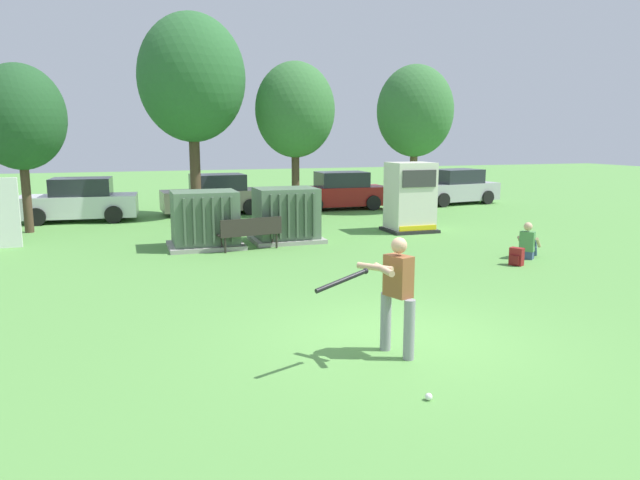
{
  "coord_description": "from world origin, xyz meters",
  "views": [
    {
      "loc": [
        -3.98,
        -8.02,
        3.15
      ],
      "look_at": [
        -0.13,
        3.5,
        1.0
      ],
      "focal_mm": 32.99,
      "sensor_mm": 36.0,
      "label": 1
    }
  ],
  "objects_px": {
    "seated_spectator": "(528,244)",
    "backpack": "(516,257)",
    "transformer_mid_west": "(286,215)",
    "generator_enclosure": "(410,198)",
    "batter": "(395,290)",
    "sports_ball": "(429,397)",
    "parked_car_left_of_center": "(215,195)",
    "parked_car_right_of_center": "(339,192)",
    "transformer_west": "(205,220)",
    "park_bench": "(250,231)",
    "parked_car_rightmost": "(455,188)",
    "parked_car_leftmost": "(79,201)"
  },
  "relations": [
    {
      "from": "generator_enclosure",
      "to": "parked_car_leftmost",
      "type": "xyz_separation_m",
      "value": [
        -10.63,
        6.08,
        -0.38
      ]
    },
    {
      "from": "sports_ball",
      "to": "parked_car_rightmost",
      "type": "height_order",
      "value": "parked_car_rightmost"
    },
    {
      "from": "parked_car_right_of_center",
      "to": "parked_car_leftmost",
      "type": "bearing_deg",
      "value": -177.61
    },
    {
      "from": "seated_spectator",
      "to": "backpack",
      "type": "bearing_deg",
      "value": -141.98
    },
    {
      "from": "park_bench",
      "to": "parked_car_leftmost",
      "type": "relative_size",
      "value": 0.43
    },
    {
      "from": "park_bench",
      "to": "sports_ball",
      "type": "relative_size",
      "value": 20.46
    },
    {
      "from": "transformer_west",
      "to": "backpack",
      "type": "distance_m",
      "value": 8.5
    },
    {
      "from": "generator_enclosure",
      "to": "batter",
      "type": "xyz_separation_m",
      "value": [
        -5.41,
        -10.13,
        -0.16
      ]
    },
    {
      "from": "backpack",
      "to": "sports_ball",
      "type": "bearing_deg",
      "value": -133.61
    },
    {
      "from": "seated_spectator",
      "to": "parked_car_right_of_center",
      "type": "height_order",
      "value": "parked_car_right_of_center"
    },
    {
      "from": "sports_ball",
      "to": "transformer_west",
      "type": "bearing_deg",
      "value": 96.41
    },
    {
      "from": "transformer_west",
      "to": "parked_car_rightmost",
      "type": "xyz_separation_m",
      "value": [
        12.64,
        7.44,
        -0.04
      ]
    },
    {
      "from": "transformer_mid_west",
      "to": "backpack",
      "type": "relative_size",
      "value": 4.77
    },
    {
      "from": "transformer_west",
      "to": "parked_car_left_of_center",
      "type": "height_order",
      "value": "same"
    },
    {
      "from": "transformer_mid_west",
      "to": "seated_spectator",
      "type": "distance_m",
      "value": 6.95
    },
    {
      "from": "parked_car_leftmost",
      "to": "parked_car_left_of_center",
      "type": "distance_m",
      "value": 5.18
    },
    {
      "from": "batter",
      "to": "parked_car_left_of_center",
      "type": "bearing_deg",
      "value": 90.24
    },
    {
      "from": "parked_car_leftmost",
      "to": "parked_car_right_of_center",
      "type": "xyz_separation_m",
      "value": [
        10.52,
        0.44,
        0.0
      ]
    },
    {
      "from": "transformer_mid_west",
      "to": "parked_car_left_of_center",
      "type": "xyz_separation_m",
      "value": [
        -1.07,
        7.13,
        -0.04
      ]
    },
    {
      "from": "parked_car_left_of_center",
      "to": "parked_car_right_of_center",
      "type": "relative_size",
      "value": 1.01
    },
    {
      "from": "transformer_west",
      "to": "parked_car_left_of_center",
      "type": "xyz_separation_m",
      "value": [
        1.39,
        7.38,
        -0.04
      ]
    },
    {
      "from": "park_bench",
      "to": "backpack",
      "type": "distance_m",
      "value": 7.08
    },
    {
      "from": "park_bench",
      "to": "parked_car_leftmost",
      "type": "height_order",
      "value": "parked_car_leftmost"
    },
    {
      "from": "generator_enclosure",
      "to": "parked_car_left_of_center",
      "type": "relative_size",
      "value": 0.54
    },
    {
      "from": "batter",
      "to": "parked_car_rightmost",
      "type": "distance_m",
      "value": 20.19
    },
    {
      "from": "seated_spectator",
      "to": "backpack",
      "type": "distance_m",
      "value": 1.07
    },
    {
      "from": "transformer_west",
      "to": "batter",
      "type": "xyz_separation_m",
      "value": [
        1.47,
        -9.38,
        0.19
      ]
    },
    {
      "from": "transformer_west",
      "to": "sports_ball",
      "type": "xyz_separation_m",
      "value": [
        1.22,
        -10.86,
        -0.74
      ]
    },
    {
      "from": "generator_enclosure",
      "to": "park_bench",
      "type": "bearing_deg",
      "value": -164.69
    },
    {
      "from": "transformer_mid_west",
      "to": "sports_ball",
      "type": "distance_m",
      "value": 11.21
    },
    {
      "from": "batter",
      "to": "sports_ball",
      "type": "bearing_deg",
      "value": -99.35
    },
    {
      "from": "backpack",
      "to": "parked_car_leftmost",
      "type": "distance_m",
      "value": 15.85
    },
    {
      "from": "parked_car_rightmost",
      "to": "transformer_west",
      "type": "bearing_deg",
      "value": -149.5
    },
    {
      "from": "transformer_west",
      "to": "parked_car_leftmost",
      "type": "distance_m",
      "value": 7.8
    },
    {
      "from": "seated_spectator",
      "to": "batter",
      "type": "bearing_deg",
      "value": -140.64
    },
    {
      "from": "transformer_west",
      "to": "park_bench",
      "type": "distance_m",
      "value": 1.43
    },
    {
      "from": "sports_ball",
      "to": "generator_enclosure",
      "type": "bearing_deg",
      "value": 64.04
    },
    {
      "from": "batter",
      "to": "sports_ball",
      "type": "height_order",
      "value": "batter"
    },
    {
      "from": "generator_enclosure",
      "to": "parked_car_left_of_center",
      "type": "xyz_separation_m",
      "value": [
        -5.48,
        6.63,
        -0.38
      ]
    },
    {
      "from": "sports_ball",
      "to": "parked_car_leftmost",
      "type": "relative_size",
      "value": 0.02
    },
    {
      "from": "transformer_west",
      "to": "generator_enclosure",
      "type": "xyz_separation_m",
      "value": [
        6.88,
        0.75,
        0.35
      ]
    },
    {
      "from": "transformer_west",
      "to": "park_bench",
      "type": "relative_size",
      "value": 1.14
    },
    {
      "from": "seated_spectator",
      "to": "parked_car_rightmost",
      "type": "xyz_separation_m",
      "value": [
        4.84,
        11.62,
        0.38
      ]
    },
    {
      "from": "transformer_mid_west",
      "to": "parked_car_rightmost",
      "type": "distance_m",
      "value": 12.45
    },
    {
      "from": "parked_car_left_of_center",
      "to": "transformer_mid_west",
      "type": "bearing_deg",
      "value": -81.46
    },
    {
      "from": "transformer_west",
      "to": "seated_spectator",
      "type": "relative_size",
      "value": 2.18
    },
    {
      "from": "transformer_west",
      "to": "parked_car_left_of_center",
      "type": "bearing_deg",
      "value": 79.3
    },
    {
      "from": "parked_car_rightmost",
      "to": "batter",
      "type": "bearing_deg",
      "value": -123.59
    },
    {
      "from": "parked_car_leftmost",
      "to": "transformer_mid_west",
      "type": "bearing_deg",
      "value": -46.62
    },
    {
      "from": "transformer_mid_west",
      "to": "generator_enclosure",
      "type": "distance_m",
      "value": 4.45
    }
  ]
}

